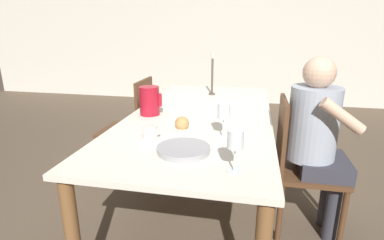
{
  "coord_description": "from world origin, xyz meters",
  "views": [
    {
      "loc": [
        0.36,
        -2.08,
        1.33
      ],
      "look_at": [
        0.0,
        -0.32,
        0.78
      ],
      "focal_mm": 28.0,
      "sensor_mm": 36.0,
      "label": 1
    }
  ],
  "objects_px": {
    "chair_opposite": "(133,126)",
    "red_pitcher": "(149,101)",
    "wine_glass_juice": "(235,142)",
    "serving_tray": "(183,149)",
    "wine_glass_water": "(224,112)",
    "candlestick_tall": "(212,78)",
    "chair_person_side": "(299,163)",
    "teacup_near_person": "(150,133)",
    "person_seated": "(318,135)",
    "bread_plate": "(182,126)"
  },
  "relations": [
    {
      "from": "chair_opposite",
      "to": "red_pitcher",
      "type": "distance_m",
      "value": 0.65
    },
    {
      "from": "wine_glass_juice",
      "to": "serving_tray",
      "type": "distance_m",
      "value": 0.34
    },
    {
      "from": "chair_opposite",
      "to": "wine_glass_water",
      "type": "distance_m",
      "value": 1.26
    },
    {
      "from": "red_pitcher",
      "to": "candlestick_tall",
      "type": "xyz_separation_m",
      "value": [
        0.35,
        0.76,
        0.05
      ]
    },
    {
      "from": "wine_glass_water",
      "to": "wine_glass_juice",
      "type": "relative_size",
      "value": 1.04
    },
    {
      "from": "chair_person_side",
      "to": "teacup_near_person",
      "type": "distance_m",
      "value": 1.0
    },
    {
      "from": "teacup_near_person",
      "to": "serving_tray",
      "type": "bearing_deg",
      "value": -34.63
    },
    {
      "from": "teacup_near_person",
      "to": "serving_tray",
      "type": "height_order",
      "value": "teacup_near_person"
    },
    {
      "from": "person_seated",
      "to": "wine_glass_water",
      "type": "relative_size",
      "value": 5.88
    },
    {
      "from": "chair_opposite",
      "to": "wine_glass_water",
      "type": "bearing_deg",
      "value": -131.67
    },
    {
      "from": "bread_plate",
      "to": "red_pitcher",
      "type": "bearing_deg",
      "value": 137.44
    },
    {
      "from": "teacup_near_person",
      "to": "bread_plate",
      "type": "distance_m",
      "value": 0.23
    },
    {
      "from": "serving_tray",
      "to": "wine_glass_water",
      "type": "bearing_deg",
      "value": 56.18
    },
    {
      "from": "red_pitcher",
      "to": "bread_plate",
      "type": "height_order",
      "value": "red_pitcher"
    },
    {
      "from": "candlestick_tall",
      "to": "wine_glass_juice",
      "type": "bearing_deg",
      "value": -78.55
    },
    {
      "from": "chair_opposite",
      "to": "person_seated",
      "type": "xyz_separation_m",
      "value": [
        1.46,
        -0.54,
        0.21
      ]
    },
    {
      "from": "wine_glass_juice",
      "to": "candlestick_tall",
      "type": "xyz_separation_m",
      "value": [
        -0.31,
        1.55,
        0.02
      ]
    },
    {
      "from": "chair_opposite",
      "to": "serving_tray",
      "type": "bearing_deg",
      "value": -145.59
    },
    {
      "from": "chair_opposite",
      "to": "candlestick_tall",
      "type": "distance_m",
      "value": 0.85
    },
    {
      "from": "chair_person_side",
      "to": "candlestick_tall",
      "type": "xyz_separation_m",
      "value": [
        -0.7,
        0.85,
        0.4
      ]
    },
    {
      "from": "wine_glass_juice",
      "to": "teacup_near_person",
      "type": "height_order",
      "value": "wine_glass_juice"
    },
    {
      "from": "chair_opposite",
      "to": "chair_person_side",
      "type": "bearing_deg",
      "value": -110.77
    },
    {
      "from": "candlestick_tall",
      "to": "teacup_near_person",
      "type": "bearing_deg",
      "value": -98.5
    },
    {
      "from": "wine_glass_juice",
      "to": "chair_person_side",
      "type": "bearing_deg",
      "value": 61.18
    },
    {
      "from": "wine_glass_water",
      "to": "teacup_near_person",
      "type": "bearing_deg",
      "value": -166.33
    },
    {
      "from": "red_pitcher",
      "to": "wine_glass_juice",
      "type": "bearing_deg",
      "value": -49.96
    },
    {
      "from": "wine_glass_water",
      "to": "candlestick_tall",
      "type": "xyz_separation_m",
      "value": [
        -0.22,
        1.13,
        0.01
      ]
    },
    {
      "from": "candlestick_tall",
      "to": "red_pitcher",
      "type": "bearing_deg",
      "value": -114.48
    },
    {
      "from": "person_seated",
      "to": "serving_tray",
      "type": "xyz_separation_m",
      "value": [
        -0.74,
        -0.51,
        0.05
      ]
    },
    {
      "from": "chair_opposite",
      "to": "serving_tray",
      "type": "relative_size",
      "value": 3.32
    },
    {
      "from": "candlestick_tall",
      "to": "serving_tray",
      "type": "bearing_deg",
      "value": -88.01
    },
    {
      "from": "wine_glass_water",
      "to": "wine_glass_juice",
      "type": "height_order",
      "value": "wine_glass_water"
    },
    {
      "from": "serving_tray",
      "to": "red_pitcher",
      "type": "bearing_deg",
      "value": 122.44
    },
    {
      "from": "chair_person_side",
      "to": "chair_opposite",
      "type": "xyz_separation_m",
      "value": [
        -1.37,
        0.52,
        0.0
      ]
    },
    {
      "from": "wine_glass_water",
      "to": "wine_glass_juice",
      "type": "bearing_deg",
      "value": -77.62
    },
    {
      "from": "red_pitcher",
      "to": "serving_tray",
      "type": "height_order",
      "value": "red_pitcher"
    },
    {
      "from": "chair_person_side",
      "to": "candlestick_tall",
      "type": "bearing_deg",
      "value": -140.58
    },
    {
      "from": "bread_plate",
      "to": "chair_person_side",
      "type": "bearing_deg",
      "value": 14.71
    },
    {
      "from": "chair_person_side",
      "to": "red_pitcher",
      "type": "xyz_separation_m",
      "value": [
        -1.05,
        0.09,
        0.35
      ]
    },
    {
      "from": "chair_opposite",
      "to": "red_pitcher",
      "type": "xyz_separation_m",
      "value": [
        0.33,
        -0.43,
        0.35
      ]
    },
    {
      "from": "person_seated",
      "to": "candlestick_tall",
      "type": "height_order",
      "value": "person_seated"
    },
    {
      "from": "chair_person_side",
      "to": "bread_plate",
      "type": "height_order",
      "value": "chair_person_side"
    },
    {
      "from": "person_seated",
      "to": "wine_glass_juice",
      "type": "height_order",
      "value": "person_seated"
    },
    {
      "from": "wine_glass_juice",
      "to": "bread_plate",
      "type": "distance_m",
      "value": 0.63
    },
    {
      "from": "person_seated",
      "to": "wine_glass_water",
      "type": "height_order",
      "value": "person_seated"
    },
    {
      "from": "red_pitcher",
      "to": "candlestick_tall",
      "type": "relative_size",
      "value": 0.53
    },
    {
      "from": "chair_person_side",
      "to": "bread_plate",
      "type": "xyz_separation_m",
      "value": [
        -0.74,
        -0.19,
        0.27
      ]
    },
    {
      "from": "red_pitcher",
      "to": "bread_plate",
      "type": "bearing_deg",
      "value": -42.56
    },
    {
      "from": "chair_opposite",
      "to": "bread_plate",
      "type": "height_order",
      "value": "chair_opposite"
    },
    {
      "from": "chair_opposite",
      "to": "teacup_near_person",
      "type": "xyz_separation_m",
      "value": [
        0.49,
        -0.9,
        0.28
      ]
    }
  ]
}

